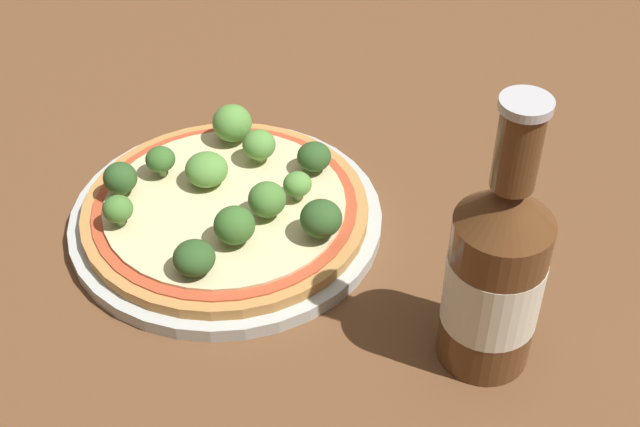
# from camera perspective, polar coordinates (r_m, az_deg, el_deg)

# --- Properties ---
(ground_plane) EXTENTS (3.00, 3.00, 0.00)m
(ground_plane) POSITION_cam_1_polar(r_m,az_deg,el_deg) (0.76, -5.86, 0.07)
(ground_plane) COLOR brown
(plate) EXTENTS (0.26, 0.26, 0.01)m
(plate) POSITION_cam_1_polar(r_m,az_deg,el_deg) (0.75, -5.81, -0.36)
(plate) COLOR #B2B7B2
(plate) RESTS_ON ground_plane
(pizza) EXTENTS (0.24, 0.24, 0.01)m
(pizza) POSITION_cam_1_polar(r_m,az_deg,el_deg) (0.74, -6.06, 0.32)
(pizza) COLOR #B77F42
(pizza) RESTS_ON plate
(broccoli_floret_0) EXTENTS (0.03, 0.03, 0.03)m
(broccoli_floret_0) POSITION_cam_1_polar(r_m,az_deg,el_deg) (0.69, 0.07, -0.33)
(broccoli_floret_0) COLOR #7A9E5B
(broccoli_floret_0) RESTS_ON pizza
(broccoli_floret_1) EXTENTS (0.02, 0.02, 0.03)m
(broccoli_floret_1) POSITION_cam_1_polar(r_m,az_deg,el_deg) (0.72, -12.81, 0.27)
(broccoli_floret_1) COLOR #7A9E5B
(broccoli_floret_1) RESTS_ON pizza
(broccoli_floret_2) EXTENTS (0.03, 0.03, 0.04)m
(broccoli_floret_2) POSITION_cam_1_polar(r_m,az_deg,el_deg) (0.79, -5.68, 5.77)
(broccoli_floret_2) COLOR #7A9E5B
(broccoli_floret_2) RESTS_ON pizza
(broccoli_floret_3) EXTENTS (0.03, 0.03, 0.03)m
(broccoli_floret_3) POSITION_cam_1_polar(r_m,az_deg,el_deg) (0.71, -3.41, 0.90)
(broccoli_floret_3) COLOR #7A9E5B
(broccoli_floret_3) RESTS_ON pizza
(broccoli_floret_4) EXTENTS (0.02, 0.02, 0.03)m
(broccoli_floret_4) POSITION_cam_1_polar(r_m,az_deg,el_deg) (0.72, -1.45, 1.87)
(broccoli_floret_4) COLOR #7A9E5B
(broccoli_floret_4) RESTS_ON pizza
(broccoli_floret_5) EXTENTS (0.04, 0.04, 0.03)m
(broccoli_floret_5) POSITION_cam_1_polar(r_m,az_deg,el_deg) (0.75, -7.27, 2.81)
(broccoli_floret_5) COLOR #7A9E5B
(broccoli_floret_5) RESTS_ON pizza
(broccoli_floret_6) EXTENTS (0.03, 0.03, 0.03)m
(broccoli_floret_6) POSITION_cam_1_polar(r_m,az_deg,el_deg) (0.76, -3.93, 4.40)
(broccoli_floret_6) COLOR #7A9E5B
(broccoli_floret_6) RESTS_ON pizza
(broccoli_floret_7) EXTENTS (0.03, 0.03, 0.03)m
(broccoli_floret_7) POSITION_cam_1_polar(r_m,az_deg,el_deg) (0.67, -8.06, -2.84)
(broccoli_floret_7) COLOR #7A9E5B
(broccoli_floret_7) RESTS_ON pizza
(broccoli_floret_8) EXTENTS (0.03, 0.03, 0.03)m
(broccoli_floret_8) POSITION_cam_1_polar(r_m,az_deg,el_deg) (0.69, -5.50, -0.76)
(broccoli_floret_8) COLOR #7A9E5B
(broccoli_floret_8) RESTS_ON pizza
(broccoli_floret_9) EXTENTS (0.03, 0.03, 0.03)m
(broccoli_floret_9) POSITION_cam_1_polar(r_m,az_deg,el_deg) (0.76, -10.18, 3.42)
(broccoli_floret_9) COLOR #7A9E5B
(broccoli_floret_9) RESTS_ON pizza
(broccoli_floret_10) EXTENTS (0.03, 0.03, 0.03)m
(broccoli_floret_10) POSITION_cam_1_polar(r_m,az_deg,el_deg) (0.75, -0.38, 3.65)
(broccoli_floret_10) COLOR #7A9E5B
(broccoli_floret_10) RESTS_ON pizza
(broccoli_floret_11) EXTENTS (0.03, 0.03, 0.03)m
(broccoli_floret_11) POSITION_cam_1_polar(r_m,az_deg,el_deg) (0.75, -12.66, 2.22)
(broccoli_floret_11) COLOR #7A9E5B
(broccoli_floret_11) RESTS_ON pizza
(beer_bottle) EXTENTS (0.07, 0.07, 0.22)m
(beer_bottle) POSITION_cam_1_polar(r_m,az_deg,el_deg) (0.60, 11.17, -3.74)
(beer_bottle) COLOR #563319
(beer_bottle) RESTS_ON ground_plane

